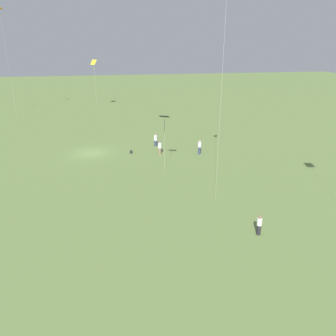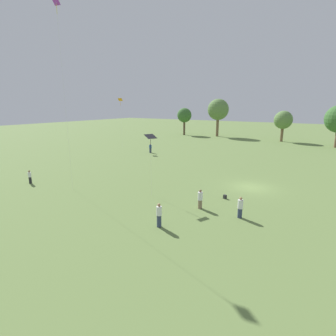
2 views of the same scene
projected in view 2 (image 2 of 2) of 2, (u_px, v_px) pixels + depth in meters
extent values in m
plane|color=olive|center=(251.00, 187.00, 29.57)|extent=(240.00, 240.00, 0.00)
cylinder|color=brown|center=(184.00, 128.00, 81.20)|extent=(0.62, 0.62, 4.37)
sphere|color=#38662D|center=(184.00, 115.00, 80.30)|extent=(4.37, 4.37, 4.37)
cylinder|color=brown|center=(217.00, 127.00, 77.12)|extent=(0.78, 0.78, 5.51)
sphere|color=#5B7F42|center=(218.00, 109.00, 75.94)|extent=(6.08, 6.08, 6.08)
cylinder|color=brown|center=(282.00, 134.00, 66.35)|extent=(0.67, 0.67, 3.74)
sphere|color=#5B7F42|center=(283.00, 120.00, 65.51)|extent=(4.50, 4.50, 4.50)
cylinder|color=#333D5B|center=(150.00, 150.00, 50.88)|extent=(0.49, 0.49, 0.89)
cylinder|color=#2D5193|center=(150.00, 147.00, 50.71)|extent=(0.58, 0.58, 0.64)
sphere|color=#A87A56|center=(150.00, 144.00, 50.60)|extent=(0.24, 0.24, 0.24)
cylinder|color=#333D5B|center=(159.00, 221.00, 19.90)|extent=(0.48, 0.48, 0.95)
cylinder|color=white|center=(159.00, 211.00, 19.71)|extent=(0.56, 0.56, 0.70)
sphere|color=#A87A56|center=(159.00, 205.00, 19.60)|extent=(0.24, 0.24, 0.24)
cylinder|color=#232328|center=(30.00, 180.00, 30.99)|extent=(0.37, 0.37, 0.78)
cylinder|color=white|center=(30.00, 175.00, 30.84)|extent=(0.44, 0.44, 0.57)
sphere|color=brown|center=(29.00, 171.00, 30.74)|extent=(0.24, 0.24, 0.24)
cylinder|color=#333D5B|center=(240.00, 213.00, 21.53)|extent=(0.51, 0.51, 0.82)
cylinder|color=white|center=(240.00, 204.00, 21.35)|extent=(0.60, 0.60, 0.73)
sphere|color=#A87A56|center=(241.00, 199.00, 21.24)|extent=(0.24, 0.24, 0.24)
cylinder|color=#847056|center=(200.00, 204.00, 23.48)|extent=(0.42, 0.42, 0.80)
cylinder|color=white|center=(200.00, 196.00, 23.30)|extent=(0.50, 0.50, 0.72)
sphere|color=brown|center=(200.00, 191.00, 23.19)|extent=(0.24, 0.24, 0.24)
cube|color=black|center=(151.00, 136.00, 25.55)|extent=(1.28, 1.31, 0.37)
cylinder|color=black|center=(151.00, 146.00, 25.78)|extent=(0.04, 0.04, 1.36)
cylinder|color=silver|center=(151.00, 167.00, 26.26)|extent=(0.01, 0.01, 6.08)
cube|color=orange|center=(120.00, 100.00, 54.68)|extent=(1.05, 0.96, 0.55)
cylinder|color=orange|center=(120.00, 103.00, 54.86)|extent=(0.04, 0.04, 0.98)
cylinder|color=silver|center=(121.00, 124.00, 55.87)|extent=(0.01, 0.01, 10.16)
cube|color=purple|center=(56.00, 1.00, 24.59)|extent=(0.75, 0.51, 0.58)
cylinder|color=yellow|center=(57.00, 9.00, 24.74)|extent=(0.04, 0.04, 0.88)
cylinder|color=silver|center=(65.00, 103.00, 26.76)|extent=(0.01, 0.01, 18.55)
cube|color=#262628|center=(225.00, 197.00, 25.97)|extent=(0.38, 0.35, 0.38)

